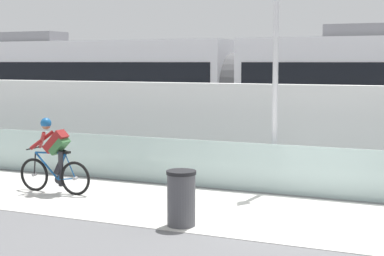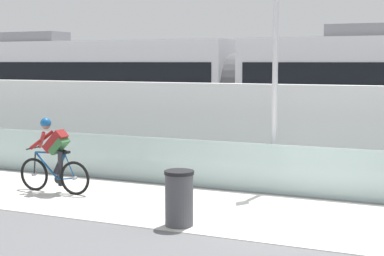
{
  "view_description": "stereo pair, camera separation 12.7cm",
  "coord_description": "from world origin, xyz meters",
  "px_view_note": "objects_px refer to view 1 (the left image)",
  "views": [
    {
      "loc": [
        2.39,
        -10.17,
        2.79
      ],
      "look_at": [
        -2.95,
        2.35,
        1.25
      ],
      "focal_mm": 55.11,
      "sensor_mm": 36.0,
      "label": 1
    },
    {
      "loc": [
        2.5,
        -10.12,
        2.79
      ],
      "look_at": [
        -2.95,
        2.35,
        1.25
      ],
      "focal_mm": 55.11,
      "sensor_mm": 36.0,
      "label": 2
    }
  ],
  "objects_px": {
    "tram": "(239,91)",
    "cyclist_on_bike": "(54,157)",
    "lamp_post_antenna": "(276,38)",
    "trash_bin": "(181,198)"
  },
  "relations": [
    {
      "from": "tram",
      "to": "lamp_post_antenna",
      "type": "height_order",
      "value": "lamp_post_antenna"
    },
    {
      "from": "lamp_post_antenna",
      "to": "trash_bin",
      "type": "height_order",
      "value": "lamp_post_antenna"
    },
    {
      "from": "trash_bin",
      "to": "lamp_post_antenna",
      "type": "bearing_deg",
      "value": 78.53
    },
    {
      "from": "cyclist_on_bike",
      "to": "tram",
      "type": "bearing_deg",
      "value": 75.2
    },
    {
      "from": "cyclist_on_bike",
      "to": "trash_bin",
      "type": "relative_size",
      "value": 1.84
    },
    {
      "from": "tram",
      "to": "trash_bin",
      "type": "height_order",
      "value": "tram"
    },
    {
      "from": "tram",
      "to": "cyclist_on_bike",
      "type": "xyz_separation_m",
      "value": [
        -1.81,
        -6.85,
        -1.11
      ]
    },
    {
      "from": "tram",
      "to": "lamp_post_antenna",
      "type": "bearing_deg",
      "value": -63.06
    },
    {
      "from": "tram",
      "to": "trash_bin",
      "type": "xyz_separation_m",
      "value": [
        1.7,
        -8.1,
        -1.41
      ]
    },
    {
      "from": "lamp_post_antenna",
      "to": "tram",
      "type": "bearing_deg",
      "value": 116.94
    }
  ]
}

